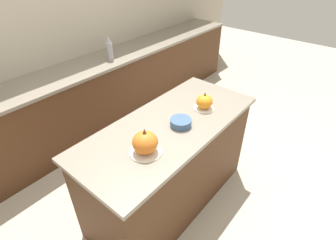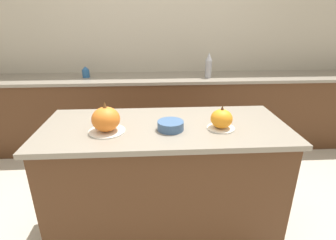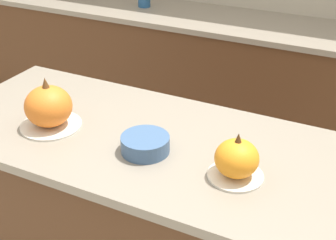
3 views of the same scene
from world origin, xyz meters
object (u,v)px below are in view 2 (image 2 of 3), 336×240
(pumpkin_cake_right, at_px, (221,120))
(mixing_bowl, at_px, (171,126))
(bottle_short, at_px, (86,72))
(bottle_tall, at_px, (209,66))
(pumpkin_cake_left, at_px, (106,120))

(pumpkin_cake_right, height_order, mixing_bowl, pumpkin_cake_right)
(bottle_short, relative_size, mixing_bowl, 0.78)
(pumpkin_cake_right, height_order, bottle_tall, bottle_tall)
(mixing_bowl, bearing_deg, bottle_tall, 69.80)
(bottle_tall, height_order, bottle_short, bottle_tall)
(pumpkin_cake_right, bearing_deg, bottle_tall, 81.51)
(pumpkin_cake_right, relative_size, bottle_short, 1.37)
(pumpkin_cake_right, xyz_separation_m, bottle_tall, (0.23, 1.53, 0.08))
(bottle_short, bearing_deg, pumpkin_cake_left, -73.07)
(pumpkin_cake_left, relative_size, bottle_short, 1.75)
(bottle_tall, bearing_deg, pumpkin_cake_right, -98.49)
(pumpkin_cake_right, relative_size, mixing_bowl, 1.07)
(pumpkin_cake_right, bearing_deg, mixing_bowl, 179.60)
(pumpkin_cake_right, height_order, bottle_short, pumpkin_cake_right)
(pumpkin_cake_right, xyz_separation_m, mixing_bowl, (-0.33, 0.00, -0.03))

